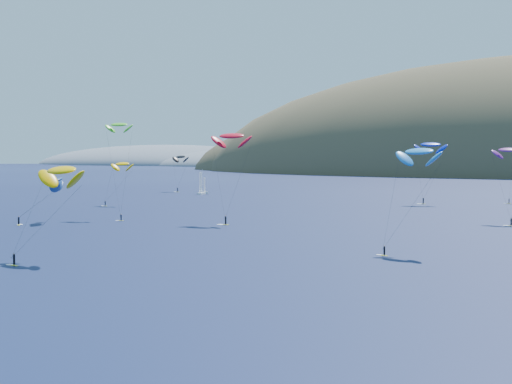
% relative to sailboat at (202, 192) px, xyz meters
% --- Properties ---
extents(headland, '(460.00, 250.00, 60.00)m').
position_rel_sailboat_xyz_m(headland, '(-374.79, 552.77, -4.24)').
color(headland, slate).
rests_on(headland, ground).
extents(sailboat, '(8.33, 7.20, 10.04)m').
position_rel_sailboat_xyz_m(sailboat, '(0.00, 0.00, 0.00)').
color(sailboat, white).
rests_on(sailboat, ground).
extents(kitesurfer_1, '(7.87, 8.17, 15.17)m').
position_rel_sailboat_xyz_m(kitesurfer_1, '(8.21, -60.49, 12.13)').
color(kitesurfer_1, '#FAF21B').
rests_on(kitesurfer_1, ground).
extents(kitesurfer_2, '(9.80, 12.00, 16.55)m').
position_rel_sailboat_xyz_m(kitesurfer_2, '(70.45, -155.08, 13.05)').
color(kitesurfer_2, '#FAF21B').
rests_on(kitesurfer_2, ground).
extents(kitesurfer_3, '(11.24, 11.23, 25.74)m').
position_rel_sailboat_xyz_m(kitesurfer_3, '(33.32, -93.66, 22.86)').
color(kitesurfer_3, '#FAF21B').
rests_on(kitesurfer_3, ground).
extents(kitesurfer_4, '(10.81, 7.26, 21.95)m').
position_rel_sailboat_xyz_m(kitesurfer_4, '(93.11, -10.45, 18.27)').
color(kitesurfer_4, '#FAF21B').
rests_on(kitesurfer_4, ground).
extents(kitesurfer_5, '(8.96, 11.26, 19.20)m').
position_rel_sailboat_xyz_m(kitesurfer_5, '(118.18, -121.11, 16.01)').
color(kitesurfer_5, '#FAF21B').
rests_on(kitesurfer_5, ground).
extents(kitesurfer_6, '(7.27, 11.41, 19.33)m').
position_rel_sailboat_xyz_m(kitesurfer_6, '(124.12, -61.28, 16.37)').
color(kitesurfer_6, '#FAF21B').
rests_on(kitesurfer_6, ground).
extents(kitesurfer_9, '(10.17, 9.72, 23.28)m').
position_rel_sailboat_xyz_m(kitesurfer_9, '(65.71, -92.30, 19.69)').
color(kitesurfer_9, '#FAF21B').
rests_on(kitesurfer_9, ground).
extents(kitesurfer_10, '(8.91, 15.71, 12.58)m').
position_rel_sailboat_xyz_m(kitesurfer_10, '(28.17, -111.19, 9.10)').
color(kitesurfer_10, '#FAF21B').
rests_on(kitesurfer_10, ground).
extents(kitesurfer_12, '(8.31, 7.31, 16.94)m').
position_rel_sailboat_xyz_m(kitesurfer_12, '(-18.70, 13.26, 13.79)').
color(kitesurfer_12, '#FAF21B').
rests_on(kitesurfer_12, ground).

